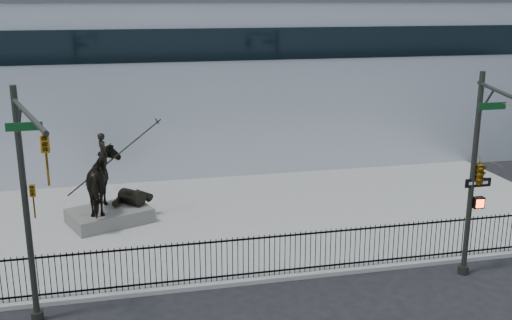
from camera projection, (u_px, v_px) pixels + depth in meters
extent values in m
plane|color=black|center=(269.00, 298.00, 19.04)|extent=(120.00, 120.00, 0.00)
cube|color=gray|center=(229.00, 219.00, 25.60)|extent=(30.00, 12.00, 0.15)
cube|color=silver|center=(190.00, 78.00, 36.67)|extent=(44.00, 14.00, 9.00)
cube|color=black|center=(260.00, 273.00, 20.13)|extent=(22.00, 0.05, 0.05)
cube|color=black|center=(260.00, 238.00, 19.81)|extent=(22.00, 0.05, 0.05)
cube|color=black|center=(260.00, 256.00, 19.98)|extent=(22.00, 0.03, 1.50)
cube|color=#55534D|center=(109.00, 216.00, 24.97)|extent=(3.73, 3.18, 0.59)
imported|color=black|center=(107.00, 180.00, 24.56)|extent=(2.91, 3.11, 2.51)
imported|color=black|center=(103.00, 153.00, 24.21)|extent=(0.61, 0.73, 1.70)
cylinder|color=black|center=(114.00, 158.00, 24.52)|extent=(3.78, 1.55, 2.56)
cylinder|color=#262923|center=(37.00, 316.00, 17.68)|extent=(0.36, 0.36, 0.30)
cylinder|color=#262923|center=(26.00, 209.00, 16.80)|extent=(0.18, 0.18, 7.00)
cylinder|color=#262923|center=(27.00, 113.00, 14.12)|extent=(1.47, 4.84, 0.12)
imported|color=#AA7512|center=(47.00, 161.00, 12.41)|extent=(0.18, 0.22, 1.10)
imported|color=#AA7512|center=(34.00, 202.00, 16.80)|extent=(0.16, 0.20, 1.00)
cube|color=#0C3F19|center=(24.00, 127.00, 15.07)|extent=(0.90, 0.03, 0.22)
cylinder|color=#262923|center=(463.00, 270.00, 20.69)|extent=(0.36, 0.36, 0.30)
cylinder|color=#262923|center=(472.00, 177.00, 19.82)|extent=(0.18, 0.18, 7.00)
cylinder|color=#262923|center=(506.00, 94.00, 16.88)|extent=(1.47, 4.84, 0.12)
imported|color=#AA7512|center=(479.00, 171.00, 19.81)|extent=(0.53, 2.48, 1.00)
cube|color=#0C3F19|center=(492.00, 106.00, 17.93)|extent=(0.90, 0.03, 0.22)
cube|color=black|center=(478.00, 203.00, 20.07)|extent=(0.38, 0.22, 0.38)
cube|color=#FF2D05|center=(480.00, 204.00, 19.95)|extent=(0.28, 0.02, 0.28)
cube|color=black|center=(478.00, 183.00, 19.86)|extent=(0.95, 0.03, 0.30)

